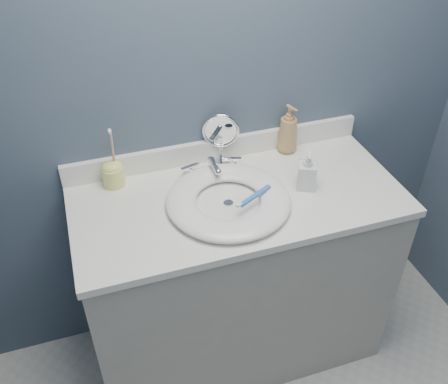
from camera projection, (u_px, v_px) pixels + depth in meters
name	position (u px, v px, depth m)	size (l,w,h in m)	color
back_wall	(215.00, 85.00, 1.84)	(2.20, 0.02, 2.40)	#405360
vanity_cabinet	(237.00, 281.00, 2.11)	(1.20, 0.55, 0.85)	#A5A297
countertop	(239.00, 200.00, 1.84)	(1.22, 0.57, 0.03)	white
backsplash	(217.00, 149.00, 2.00)	(1.22, 0.02, 0.09)	white
basin	(228.00, 200.00, 1.79)	(0.45, 0.45, 0.04)	white
drain	(228.00, 203.00, 1.79)	(0.04, 0.04, 0.01)	silver
faucet	(212.00, 168.00, 1.93)	(0.25, 0.13, 0.07)	silver
makeup_mirror	(221.00, 136.00, 1.94)	(0.14, 0.08, 0.22)	silver
soap_bottle_amber	(288.00, 129.00, 2.01)	(0.08, 0.08, 0.21)	#AD864E
soap_bottle_clear	(307.00, 170.00, 1.83)	(0.07, 0.07, 0.15)	silver
toothbrush_holder	(113.00, 173.00, 1.86)	(0.08, 0.08, 0.24)	#E8EE77
toothbrush_lying	(254.00, 197.00, 1.76)	(0.16, 0.09, 0.02)	#3672C0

